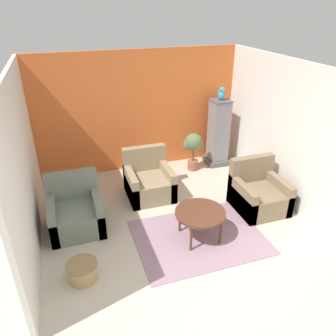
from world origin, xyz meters
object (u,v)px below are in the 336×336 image
(armchair_left, at_px, (76,213))
(coffee_table, at_px, (200,214))
(birdcage, at_px, (218,134))
(wicker_basket, at_px, (82,270))
(parrot, at_px, (221,94))
(armchair_middle, at_px, (149,182))
(armchair_right, at_px, (258,194))
(potted_plant, at_px, (193,146))

(armchair_left, bearing_deg, coffee_table, -26.18)
(birdcage, xyz_separation_m, wicker_basket, (-3.13, -2.52, -0.54))
(parrot, xyz_separation_m, wicker_basket, (-3.13, -2.53, -1.41))
(armchair_middle, bearing_deg, armchair_left, -156.64)
(armchair_right, xyz_separation_m, wicker_basket, (-3.01, -0.70, -0.13))
(coffee_table, bearing_deg, armchair_middle, 105.30)
(armchair_right, distance_m, armchair_middle, 1.93)
(armchair_left, distance_m, parrot, 3.64)
(armchair_left, distance_m, armchair_middle, 1.46)
(coffee_table, height_order, armchair_middle, armchair_middle)
(armchair_right, height_order, birdcage, birdcage)
(armchair_left, bearing_deg, parrot, 24.23)
(armchair_right, bearing_deg, armchair_left, 171.90)
(parrot, relative_size, wicker_basket, 0.69)
(armchair_right, bearing_deg, birdcage, 86.37)
(parrot, distance_m, wicker_basket, 4.26)
(wicker_basket, bearing_deg, parrot, 38.92)
(armchair_left, bearing_deg, armchair_right, -8.10)
(armchair_middle, xyz_separation_m, birdcage, (1.77, 0.82, 0.41))
(armchair_left, height_order, birdcage, birdcage)
(potted_plant, bearing_deg, coffee_table, -109.72)
(armchair_right, relative_size, wicker_basket, 2.14)
(armchair_middle, xyz_separation_m, potted_plant, (1.15, 0.70, 0.28))
(wicker_basket, bearing_deg, potted_plant, 43.74)
(birdcage, bearing_deg, parrot, 90.00)
(coffee_table, bearing_deg, parrot, 58.44)
(armchair_left, relative_size, armchair_right, 1.00)
(wicker_basket, bearing_deg, coffee_table, 9.09)
(armchair_right, distance_m, birdcage, 1.87)
(armchair_middle, relative_size, birdcage, 0.60)
(armchair_right, xyz_separation_m, parrot, (0.12, 1.82, 1.27))
(coffee_table, height_order, wicker_basket, coffee_table)
(birdcage, relative_size, parrot, 5.20)
(potted_plant, xyz_separation_m, wicker_basket, (-2.51, -2.40, -0.41))
(wicker_basket, bearing_deg, armchair_right, 13.14)
(coffee_table, distance_m, parrot, 2.86)
(armchair_right, height_order, potted_plant, armchair_right)
(armchair_right, relative_size, parrot, 3.12)
(armchair_left, xyz_separation_m, birdcage, (3.11, 1.40, 0.41))
(armchair_right, relative_size, armchair_middle, 1.00)
(parrot, bearing_deg, coffee_table, -121.56)
(armchair_left, xyz_separation_m, wicker_basket, (-0.02, -1.13, -0.13))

